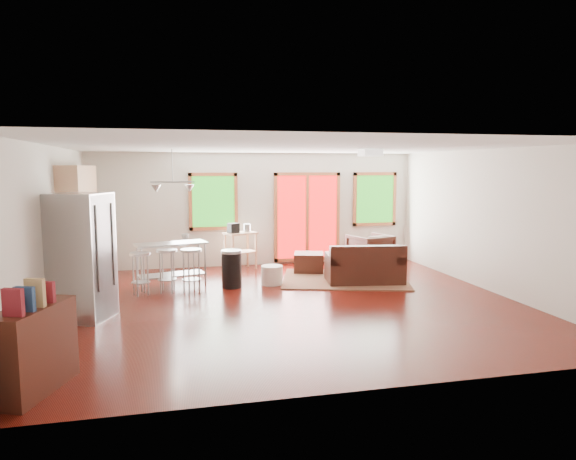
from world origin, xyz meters
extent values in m
cube|color=#340905|center=(0.00, 0.00, -0.01)|extent=(7.50, 7.00, 0.02)
cube|color=silver|center=(0.00, 0.00, 2.61)|extent=(7.50, 7.00, 0.02)
cube|color=beige|center=(0.00, 3.51, 1.30)|extent=(7.50, 0.02, 2.60)
cube|color=beige|center=(-3.76, 0.00, 1.30)|extent=(0.02, 7.00, 2.60)
cube|color=beige|center=(3.76, 0.00, 1.30)|extent=(0.02, 7.00, 2.60)
cube|color=beige|center=(0.00, -3.51, 1.30)|extent=(7.50, 0.02, 2.60)
cube|color=#175411|center=(-1.00, 3.46, 1.50)|extent=(0.94, 0.02, 1.14)
cube|color=brown|center=(-1.00, 3.46, 2.11)|extent=(1.10, 0.05, 0.08)
cube|color=brown|center=(-1.00, 3.46, 0.89)|extent=(1.10, 0.05, 0.08)
cube|color=brown|center=(-1.51, 3.46, 1.50)|extent=(0.08, 0.05, 1.30)
cube|color=brown|center=(-0.49, 3.46, 1.50)|extent=(0.08, 0.05, 1.30)
cube|color=#AD0A0A|center=(1.20, 3.46, 1.10)|extent=(1.44, 0.02, 1.94)
cube|color=brown|center=(1.20, 3.46, 2.11)|extent=(1.60, 0.05, 0.08)
cube|color=brown|center=(1.20, 3.46, 0.09)|extent=(1.60, 0.05, 0.08)
cube|color=brown|center=(0.44, 3.46, 1.10)|extent=(0.08, 0.05, 2.10)
cube|color=brown|center=(1.96, 3.46, 1.10)|extent=(0.08, 0.05, 2.10)
cube|color=brown|center=(1.20, 3.46, 1.10)|extent=(0.08, 0.05, 1.94)
cube|color=#175411|center=(2.90, 3.46, 1.50)|extent=(0.94, 0.02, 1.14)
cube|color=brown|center=(2.90, 3.46, 2.11)|extent=(1.10, 0.05, 0.08)
cube|color=brown|center=(2.90, 3.46, 0.89)|extent=(1.10, 0.05, 0.08)
cube|color=brown|center=(2.39, 3.46, 1.50)|extent=(0.08, 0.05, 1.30)
cube|color=brown|center=(3.41, 3.46, 1.50)|extent=(0.08, 0.05, 1.30)
cube|color=#526539|center=(1.46, 1.49, 0.01)|extent=(2.90, 2.52, 0.02)
cube|color=black|center=(1.75, 1.17, 0.21)|extent=(1.58, 1.05, 0.41)
cube|color=black|center=(1.70, 0.86, 0.60)|extent=(1.48, 0.42, 0.37)
cube|color=black|center=(1.12, 1.27, 0.49)|extent=(0.32, 0.85, 0.16)
cube|color=black|center=(2.38, 1.07, 0.49)|extent=(0.32, 0.85, 0.16)
cube|color=black|center=(1.44, 1.27, 0.47)|extent=(0.68, 0.63, 0.12)
cube|color=black|center=(2.08, 1.17, 0.47)|extent=(0.68, 0.63, 0.12)
cube|color=#34140C|center=(1.63, 1.65, 0.34)|extent=(1.04, 0.84, 0.04)
cube|color=#34140C|center=(1.20, 1.61, 0.16)|extent=(0.07, 0.07, 0.33)
cube|color=#34140C|center=(1.91, 1.32, 0.16)|extent=(0.07, 0.07, 0.33)
cube|color=#34140C|center=(1.35, 1.98, 0.16)|extent=(0.07, 0.07, 0.33)
cube|color=#34140C|center=(2.05, 1.70, 0.16)|extent=(0.07, 0.07, 0.33)
imported|color=black|center=(2.44, 2.59, 0.42)|extent=(1.00, 0.97, 0.84)
cube|color=black|center=(0.95, 2.39, 0.21)|extent=(0.78, 0.78, 0.42)
cylinder|color=beige|center=(-0.06, 1.42, 0.18)|extent=(0.43, 0.43, 0.37)
imported|color=silver|center=(1.77, 1.71, 0.48)|extent=(0.21, 0.21, 0.16)
sphere|color=#B7102E|center=(1.80, 1.72, 0.61)|extent=(0.08, 0.08, 0.06)
sphere|color=#B7102E|center=(1.74, 1.71, 0.63)|extent=(0.08, 0.08, 0.06)
sphere|color=#B7102E|center=(1.78, 1.75, 0.65)|extent=(0.08, 0.08, 0.06)
imported|color=maroon|center=(2.05, 1.69, 0.55)|extent=(0.22, 0.04, 0.30)
cube|color=tan|center=(-3.45, 1.70, 0.45)|extent=(0.60, 2.20, 0.90)
cube|color=black|center=(-3.45, 1.70, 0.92)|extent=(0.64, 2.24, 0.04)
cube|color=tan|center=(-3.57, 1.70, 1.95)|extent=(0.36, 2.20, 0.70)
cylinder|color=#B7BABC|center=(-3.45, 1.20, 1.03)|extent=(0.12, 0.12, 0.18)
cube|color=black|center=(-3.45, 2.10, 1.04)|extent=(0.22, 0.18, 0.20)
cube|color=#B7BABC|center=(-3.27, -0.16, 0.95)|extent=(0.97, 0.96, 1.89)
cube|color=gray|center=(-2.93, -0.30, 0.95)|extent=(0.27, 0.65, 1.85)
cylinder|color=gray|center=(-2.99, -0.52, 1.10)|extent=(0.03, 0.03, 1.26)
cylinder|color=gray|center=(-2.82, -0.09, 1.10)|extent=(0.03, 0.03, 1.26)
cube|color=#B7BABC|center=(-1.96, 1.72, 0.82)|extent=(1.42, 0.83, 0.04)
cube|color=gray|center=(-1.96, 1.72, 0.22)|extent=(1.31, 0.74, 0.03)
cylinder|color=gray|center=(-2.50, 1.38, 0.40)|extent=(0.04, 0.04, 0.81)
cylinder|color=gray|center=(-1.33, 1.66, 0.40)|extent=(0.04, 0.04, 0.81)
cylinder|color=gray|center=(-2.60, 1.77, 0.40)|extent=(0.04, 0.04, 0.81)
cylinder|color=gray|center=(-1.43, 2.05, 0.40)|extent=(0.04, 0.04, 0.81)
imported|color=silver|center=(-1.70, 1.34, 1.02)|extent=(0.13, 0.11, 0.13)
cylinder|color=#B7BABC|center=(-2.51, 1.12, 0.75)|extent=(0.47, 0.47, 0.04)
cylinder|color=gray|center=(-2.45, 1.25, 0.36)|extent=(0.03, 0.03, 0.72)
cylinder|color=gray|center=(-2.63, 1.17, 0.36)|extent=(0.03, 0.03, 0.72)
cylinder|color=gray|center=(-2.56, 0.99, 0.36)|extent=(0.03, 0.03, 0.72)
cylinder|color=gray|center=(-2.38, 1.07, 0.36)|extent=(0.03, 0.03, 0.72)
cylinder|color=gray|center=(-2.51, 1.12, 0.23)|extent=(0.43, 0.43, 0.02)
cylinder|color=#B7BABC|center=(-2.04, 1.21, 0.77)|extent=(0.43, 0.43, 0.04)
cylinder|color=gray|center=(-1.93, 1.29, 0.38)|extent=(0.03, 0.03, 0.75)
cylinder|color=gray|center=(-2.13, 1.33, 0.38)|extent=(0.03, 0.03, 0.75)
cylinder|color=gray|center=(-2.16, 1.13, 0.38)|extent=(0.03, 0.03, 0.75)
cylinder|color=gray|center=(-1.96, 1.09, 0.38)|extent=(0.03, 0.03, 0.75)
cylinder|color=gray|center=(-2.04, 1.21, 0.24)|extent=(0.40, 0.40, 0.02)
cylinder|color=#B7BABC|center=(-1.61, 1.09, 0.78)|extent=(0.50, 0.50, 0.04)
cylinder|color=gray|center=(-1.56, 1.22, 0.38)|extent=(0.04, 0.04, 0.76)
cylinder|color=gray|center=(-1.75, 1.14, 0.38)|extent=(0.04, 0.04, 0.76)
cylinder|color=gray|center=(-1.67, 0.95, 0.38)|extent=(0.04, 0.04, 0.76)
cylinder|color=gray|center=(-1.48, 1.04, 0.38)|extent=(0.04, 0.04, 0.76)
cylinder|color=gray|center=(-1.61, 1.09, 0.25)|extent=(0.46, 0.46, 0.02)
cylinder|color=black|center=(-0.85, 1.34, 0.33)|extent=(0.43, 0.43, 0.67)
cylinder|color=#B7BABC|center=(-0.85, 1.34, 0.69)|extent=(0.44, 0.44, 0.06)
cube|color=tan|center=(-0.45, 3.04, 0.81)|extent=(0.80, 0.67, 0.04)
cube|color=tan|center=(-0.45, 3.04, 0.39)|extent=(0.76, 0.63, 0.03)
cube|color=tan|center=(-0.65, 2.77, 0.41)|extent=(0.05, 0.05, 0.82)
cube|color=tan|center=(-0.11, 2.99, 0.41)|extent=(0.05, 0.05, 0.82)
cube|color=tan|center=(-0.79, 3.09, 0.41)|extent=(0.05, 0.05, 0.82)
cube|color=tan|center=(-0.25, 3.32, 0.41)|extent=(0.05, 0.05, 0.82)
cube|color=black|center=(-0.61, 2.97, 0.94)|extent=(0.27, 0.26, 0.22)
cylinder|color=#B7BABC|center=(-0.29, 3.11, 0.92)|extent=(0.21, 0.21, 0.18)
cube|color=#34140C|center=(-3.35, -2.75, 0.44)|extent=(0.71, 1.07, 0.89)
cube|color=maroon|center=(-3.42, -3.08, 1.02)|extent=(0.21, 0.12, 0.27)
cube|color=navy|center=(-3.36, -2.93, 1.01)|extent=(0.21, 0.12, 0.24)
cube|color=#AB8554|center=(-3.30, -2.77, 1.03)|extent=(0.21, 0.12, 0.29)
cube|color=maroon|center=(-3.24, -2.62, 1.00)|extent=(0.21, 0.12, 0.22)
cube|color=white|center=(1.60, 0.60, 2.53)|extent=(0.35, 0.35, 0.12)
cylinder|color=gray|center=(-1.90, 1.50, 2.30)|extent=(0.02, 0.02, 0.60)
cube|color=gray|center=(-1.90, 1.50, 2.00)|extent=(0.80, 0.04, 0.03)
cone|color=#B7BABC|center=(-2.20, 1.50, 1.88)|extent=(0.18, 0.18, 0.14)
cone|color=#B7BABC|center=(-1.60, 1.50, 1.88)|extent=(0.18, 0.18, 0.14)
camera|label=1|loc=(-1.97, -8.20, 2.27)|focal=32.00mm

